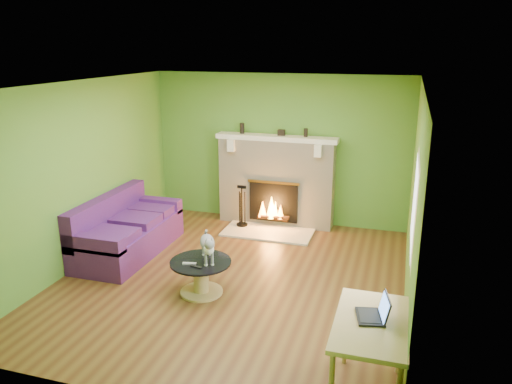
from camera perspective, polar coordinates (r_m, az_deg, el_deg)
floor at (r=6.89m, az=-2.71°, el=-9.92°), size 5.00×5.00×0.00m
ceiling at (r=6.18m, az=-3.04°, el=12.17°), size 5.00×5.00×0.00m
wall_back at (r=8.74m, az=2.67°, el=4.88°), size 5.00×0.00×5.00m
wall_front at (r=4.30m, az=-14.27°, el=-8.41°), size 5.00×0.00×5.00m
wall_left at (r=7.46m, az=-19.37°, el=1.89°), size 0.00×5.00×5.00m
wall_right at (r=6.07m, az=17.58°, el=-1.22°), size 0.00×5.00×5.00m
window_frame at (r=5.13m, az=17.71°, el=-1.52°), size 0.00×1.20×1.20m
window_pane at (r=5.13m, az=17.62°, el=-1.51°), size 0.00×1.06×1.06m
fireplace at (r=8.69m, az=2.32°, el=1.24°), size 2.10×0.46×1.58m
hearth at (r=8.46m, az=1.38°, el=-4.61°), size 1.50×0.75×0.03m
mantel at (r=8.50m, az=2.35°, el=6.20°), size 2.10×0.28×0.08m
sofa at (r=7.85m, az=-14.68°, el=-4.37°), size 0.89×1.96×0.88m
coffee_table at (r=6.47m, az=-6.30°, el=-9.38°), size 0.78×0.78×0.44m
desk at (r=4.57m, az=13.01°, el=-15.22°), size 0.63×1.08×0.80m
cat at (r=6.32m, az=-5.56°, el=-6.17°), size 0.50×0.66×0.39m
remote_silver at (r=6.32m, az=-7.63°, el=-8.10°), size 0.18×0.08×0.02m
remote_black at (r=6.23m, az=-6.84°, el=-8.48°), size 0.17×0.08×0.02m
laptop at (r=4.51m, az=12.98°, el=-12.59°), size 0.32×0.35×0.23m
fire_tools at (r=8.61m, az=-1.62°, el=-1.56°), size 0.19×0.19×0.72m
mantel_vase_left at (r=8.68m, az=-1.60°, el=7.29°), size 0.08×0.08×0.18m
mantel_vase_right at (r=8.40m, az=5.70°, el=6.77°), size 0.07×0.07×0.14m
mantel_box at (r=8.50m, az=2.92°, el=6.80°), size 0.12×0.08×0.10m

